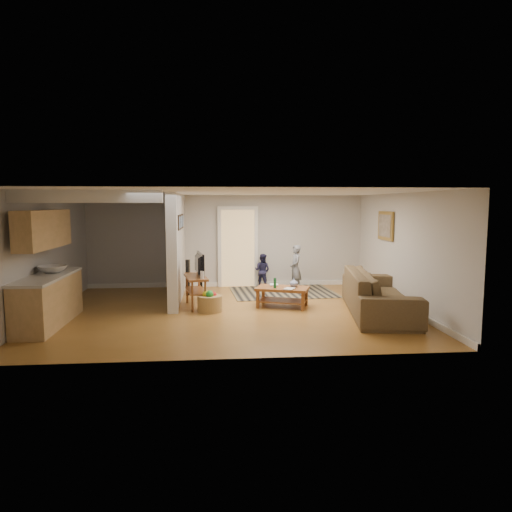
# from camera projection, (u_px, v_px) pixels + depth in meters

# --- Properties ---
(ground) EXTENTS (7.50, 7.50, 0.00)m
(ground) POSITION_uv_depth(u_px,v_px,m) (231.00, 311.00, 9.66)
(ground) COLOR brown
(ground) RESTS_ON ground
(room_shell) EXTENTS (7.54, 6.02, 2.52)m
(room_shell) POSITION_uv_depth(u_px,v_px,m) (180.00, 241.00, 9.83)
(room_shell) COLOR beige
(room_shell) RESTS_ON ground
(area_rug) EXTENTS (2.74, 2.09, 0.01)m
(area_rug) POSITION_uv_depth(u_px,v_px,m) (283.00, 292.00, 11.74)
(area_rug) COLOR black
(area_rug) RESTS_ON ground
(sofa) EXTENTS (1.66, 3.15, 0.87)m
(sofa) POSITION_uv_depth(u_px,v_px,m) (378.00, 314.00, 9.45)
(sofa) COLOR #463723
(sofa) RESTS_ON ground
(coffee_table) EXTENTS (1.27, 0.99, 0.66)m
(coffee_table) POSITION_uv_depth(u_px,v_px,m) (283.00, 291.00, 10.05)
(coffee_table) COLOR brown
(coffee_table) RESTS_ON ground
(tv_console) EXTENTS (0.60, 1.16, 0.95)m
(tv_console) POSITION_uv_depth(u_px,v_px,m) (196.00, 279.00, 9.99)
(tv_console) COLOR brown
(tv_console) RESTS_ON ground
(speaker_left) EXTENTS (0.11, 0.11, 0.93)m
(speaker_left) POSITION_uv_depth(u_px,v_px,m) (200.00, 281.00, 10.74)
(speaker_left) COLOR black
(speaker_left) RESTS_ON ground
(speaker_right) EXTENTS (0.11, 0.11, 0.89)m
(speaker_right) POSITION_uv_depth(u_px,v_px,m) (188.00, 277.00, 11.33)
(speaker_right) COLOR black
(speaker_right) RESTS_ON ground
(toy_basket) EXTENTS (0.52, 0.52, 0.46)m
(toy_basket) POSITION_uv_depth(u_px,v_px,m) (210.00, 303.00, 9.62)
(toy_basket) COLOR #A57947
(toy_basket) RESTS_ON ground
(child) EXTENTS (0.31, 0.46, 1.22)m
(child) POSITION_uv_depth(u_px,v_px,m) (295.00, 292.00, 11.79)
(child) COLOR slate
(child) RESTS_ON ground
(toddler) EXTENTS (0.56, 0.53, 0.92)m
(toddler) POSITION_uv_depth(u_px,v_px,m) (262.00, 287.00, 12.42)
(toddler) COLOR #201F42
(toddler) RESTS_ON ground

